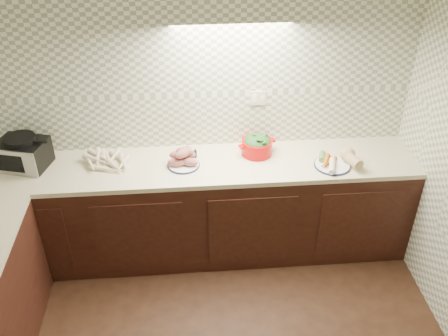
{
  "coord_description": "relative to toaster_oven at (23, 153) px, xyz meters",
  "views": [
    {
      "loc": [
        -0.03,
        -1.82,
        3.09
      ],
      "look_at": [
        0.23,
        1.25,
        1.02
      ],
      "focal_mm": 40.0,
      "sensor_mm": 36.0,
      "label": 1
    }
  ],
  "objects": [
    {
      "name": "toaster_oven",
      "position": [
        0.0,
        0.0,
        0.0
      ],
      "size": [
        0.43,
        0.37,
        0.26
      ],
      "rotation": [
        0.0,
        0.0,
        -0.28
      ],
      "color": "black",
      "rests_on": "counter"
    },
    {
      "name": "room",
      "position": [
        1.32,
        -1.59,
        0.61
      ],
      "size": [
        3.6,
        3.6,
        2.6
      ],
      "color": "black",
      "rests_on": "ground"
    },
    {
      "name": "parsnip_pile",
      "position": [
        0.63,
        -0.07,
        -0.09
      ],
      "size": [
        0.4,
        0.4,
        0.08
      ],
      "color": "beige",
      "rests_on": "counter"
    },
    {
      "name": "veg_plate",
      "position": [
        2.48,
        -0.18,
        -0.07
      ],
      "size": [
        0.36,
        0.34,
        0.13
      ],
      "rotation": [
        0.0,
        0.0,
        0.19
      ],
      "color": "#161942",
      "rests_on": "counter"
    },
    {
      "name": "onion_bowl",
      "position": [
        1.29,
        0.03,
        -0.09
      ],
      "size": [
        0.13,
        0.13,
        0.1
      ],
      "color": "black",
      "rests_on": "counter"
    },
    {
      "name": "sweet_potato_plate",
      "position": [
        1.25,
        -0.1,
        -0.06
      ],
      "size": [
        0.26,
        0.26,
        0.16
      ],
      "rotation": [
        0.0,
        0.0,
        0.07
      ],
      "color": "#161942",
      "rests_on": "counter"
    },
    {
      "name": "counter",
      "position": [
        0.64,
        -0.91,
        -0.57
      ],
      "size": [
        3.6,
        3.6,
        0.9
      ],
      "color": "black",
      "rests_on": "ground"
    },
    {
      "name": "dutch_oven",
      "position": [
        1.85,
        0.02,
        -0.04
      ],
      "size": [
        0.32,
        0.32,
        0.17
      ],
      "rotation": [
        0.0,
        0.0,
        0.32
      ],
      "color": "#C20505",
      "rests_on": "counter"
    }
  ]
}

